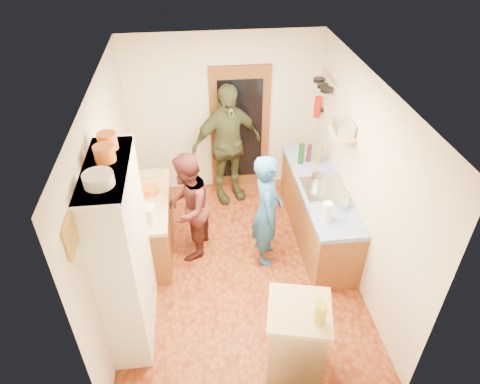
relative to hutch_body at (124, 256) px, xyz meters
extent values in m
cube|color=brown|center=(1.30, 0.80, -1.11)|extent=(3.00, 4.00, 0.02)
cube|color=silver|center=(1.30, 0.80, 1.51)|extent=(3.00, 4.00, 0.02)
cube|color=beige|center=(1.30, 2.81, 0.20)|extent=(3.00, 0.02, 2.60)
cube|color=beige|center=(1.30, -1.21, 0.20)|extent=(3.00, 0.02, 2.60)
cube|color=beige|center=(-0.21, 0.80, 0.20)|extent=(0.02, 4.00, 2.60)
cube|color=beige|center=(2.81, 0.80, 0.20)|extent=(0.02, 4.00, 2.60)
cube|color=brown|center=(1.55, 2.77, -0.05)|extent=(0.95, 0.06, 2.10)
cube|color=black|center=(1.55, 2.74, -0.05)|extent=(0.70, 0.02, 1.70)
cube|color=white|center=(0.00, 0.00, 0.00)|extent=(0.40, 1.20, 2.20)
cube|color=white|center=(0.00, 0.00, 1.08)|extent=(0.40, 1.14, 0.04)
cylinder|color=white|center=(0.00, -0.28, 1.15)|extent=(0.26, 0.26, 0.11)
cylinder|color=orange|center=(0.00, 0.11, 1.18)|extent=(0.19, 0.19, 0.15)
cylinder|color=orange|center=(0.00, 0.33, 1.18)|extent=(0.18, 0.18, 0.16)
cube|color=brown|center=(0.10, 1.25, -0.68)|extent=(0.60, 1.40, 0.85)
cube|color=tan|center=(0.10, 1.25, -0.23)|extent=(0.64, 1.44, 0.05)
cube|color=white|center=(0.15, 0.84, -0.10)|extent=(0.30, 0.25, 0.20)
cylinder|color=white|center=(0.05, 1.12, -0.11)|extent=(0.18, 0.18, 0.17)
cylinder|color=orange|center=(0.18, 1.39, -0.15)|extent=(0.24, 0.24, 0.10)
cube|color=tan|center=(0.12, 1.84, -0.19)|extent=(0.31, 0.24, 0.02)
cube|color=brown|center=(2.50, 1.30, -0.68)|extent=(0.60, 2.20, 0.84)
cube|color=#0B3DA6|center=(2.50, 1.30, -0.23)|extent=(0.62, 2.22, 0.06)
cube|color=silver|center=(2.50, 1.18, -0.18)|extent=(0.55, 0.58, 0.04)
cylinder|color=silver|center=(2.45, 1.28, -0.09)|extent=(0.21, 0.21, 0.14)
cylinder|color=#143F14|center=(2.35, 1.89, -0.04)|extent=(0.08, 0.08, 0.32)
cylinder|color=#591419|center=(2.48, 1.94, -0.06)|extent=(0.07, 0.07, 0.27)
cylinder|color=olive|center=(2.61, 1.87, -0.04)|extent=(0.10, 0.10, 0.32)
cylinder|color=white|center=(2.35, 0.55, -0.07)|extent=(0.16, 0.16, 0.27)
cylinder|color=silver|center=(2.60, 0.81, -0.16)|extent=(0.29, 0.29, 0.09)
cube|color=tan|center=(1.72, -0.74, -0.67)|extent=(0.66, 0.66, 0.86)
cube|color=tan|center=(1.72, -0.74, -0.22)|extent=(0.74, 0.74, 0.05)
cube|color=white|center=(1.68, -0.68, -0.21)|extent=(0.40, 0.35, 0.02)
cylinder|color=#AD9E2D|center=(1.87, -0.90, -0.08)|extent=(0.13, 0.13, 0.22)
cylinder|color=silver|center=(2.76, 2.33, 0.95)|extent=(0.02, 0.65, 0.02)
cylinder|color=black|center=(2.70, 2.15, 0.82)|extent=(0.18, 0.18, 0.05)
cylinder|color=black|center=(2.70, 2.35, 0.80)|extent=(0.16, 0.16, 0.05)
cylinder|color=black|center=(2.70, 2.55, 0.81)|extent=(0.17, 0.17, 0.05)
cube|color=tan|center=(2.67, 1.25, 0.60)|extent=(0.26, 0.42, 0.03)
cube|color=silver|center=(2.67, 1.25, 0.69)|extent=(0.24, 0.32, 0.15)
cube|color=black|center=(2.77, 2.50, 0.35)|extent=(0.06, 0.10, 0.04)
cylinder|color=red|center=(2.71, 2.50, 0.40)|extent=(0.11, 0.11, 0.32)
cube|color=gold|center=(-0.18, -0.75, 0.95)|extent=(0.03, 0.25, 0.30)
imported|color=#225699|center=(1.71, 0.91, -0.29)|extent=(0.46, 0.63, 1.62)
imported|color=#4C1F1D|center=(0.70, 1.19, -0.32)|extent=(0.77, 0.89, 1.57)
imported|color=#363D22|center=(1.32, 2.42, -0.12)|extent=(1.24, 0.84, 1.96)
camera|label=1|loc=(0.83, -3.35, 3.15)|focal=32.00mm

